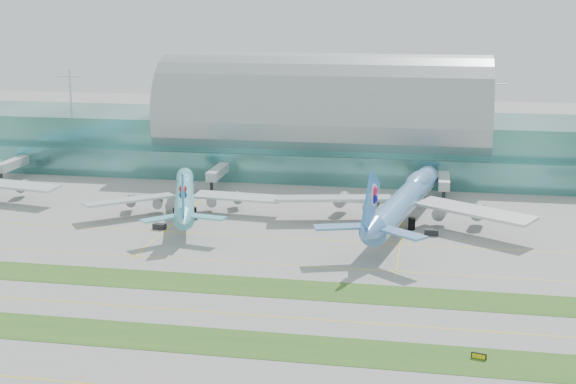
% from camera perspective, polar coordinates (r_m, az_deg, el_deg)
% --- Properties ---
extents(ground, '(700.00, 700.00, 0.00)m').
position_cam_1_polar(ground, '(178.52, -3.18, -6.92)').
color(ground, gray).
rests_on(ground, ground).
extents(terminal, '(340.00, 69.10, 36.00)m').
position_cam_1_polar(terminal, '(297.85, 2.55, 4.28)').
color(terminal, '#3D7A75').
rests_on(terminal, ground).
extents(grass_strip_near, '(420.00, 12.00, 0.08)m').
position_cam_1_polar(grass_strip_near, '(153.47, -5.65, -10.50)').
color(grass_strip_near, '#2D591E').
rests_on(grass_strip_near, ground).
extents(grass_strip_far, '(420.00, 12.00, 0.08)m').
position_cam_1_polar(grass_strip_far, '(180.33, -3.03, -6.69)').
color(grass_strip_far, '#2D591E').
rests_on(grass_strip_far, ground).
extents(taxiline_b, '(420.00, 0.35, 0.01)m').
position_cam_1_polar(taxiline_b, '(165.88, -4.32, -8.58)').
color(taxiline_b, yellow).
rests_on(taxiline_b, ground).
extents(taxiline_c, '(420.00, 0.35, 0.01)m').
position_cam_1_polar(taxiline_c, '(195.04, -1.95, -5.10)').
color(taxiline_c, yellow).
rests_on(taxiline_c, ground).
extents(taxiline_d, '(420.00, 0.35, 0.01)m').
position_cam_1_polar(taxiline_d, '(215.55, -0.71, -3.25)').
color(taxiline_d, yellow).
rests_on(taxiline_d, ground).
extents(airliner_b, '(56.52, 65.54, 18.47)m').
position_cam_1_polar(airliner_b, '(240.26, -7.38, -0.18)').
color(airliner_b, '#5CBDCB').
rests_on(airliner_b, ground).
extents(airliner_c, '(72.95, 83.77, 23.17)m').
position_cam_1_polar(airliner_c, '(228.91, 8.28, -0.53)').
color(airliner_c, '#5C90CC').
rests_on(airliner_c, ground).
extents(gse_c, '(3.73, 2.52, 1.57)m').
position_cam_1_polar(gse_c, '(225.89, -9.13, -2.43)').
color(gse_c, black).
rests_on(gse_c, ground).
extents(gse_d, '(4.45, 2.54, 1.74)m').
position_cam_1_polar(gse_d, '(234.67, -6.95, -1.72)').
color(gse_d, black).
rests_on(gse_d, ground).
extents(gse_e, '(4.20, 3.10, 1.50)m').
position_cam_1_polar(gse_e, '(219.45, 6.66, -2.83)').
color(gse_e, '#CFBB0C').
rests_on(gse_e, ground).
extents(gse_f, '(3.80, 1.98, 1.69)m').
position_cam_1_polar(gse_f, '(220.69, 10.16, -2.84)').
color(gse_f, black).
rests_on(gse_f, ground).
extents(taxiway_sign_east, '(2.74, 1.00, 1.17)m').
position_cam_1_polar(taxiway_sign_east, '(149.48, 13.42, -11.29)').
color(taxiway_sign_east, black).
rests_on(taxiway_sign_east, ground).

